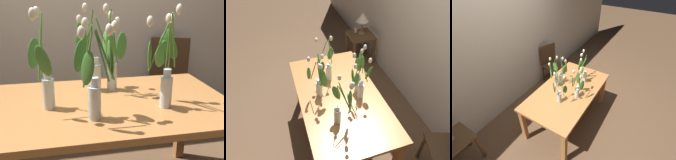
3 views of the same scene
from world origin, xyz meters
TOP-DOWN VIEW (x-y plane):
  - dining_table at (0.00, 0.00)m, footprint 1.60×0.90m
  - tulip_vase_0 at (-0.01, 0.24)m, footprint 0.27×0.17m
  - tulip_vase_1 at (-0.06, -0.21)m, footprint 0.24×0.22m
  - tulip_vase_2 at (0.11, 0.18)m, footprint 0.16×0.16m
  - tulip_vase_3 at (0.36, -0.09)m, footprint 0.25×0.18m
  - tulip_vase_4 at (-0.32, -0.04)m, footprint 0.16×0.22m
  - dining_chair at (0.87, 0.99)m, footprint 0.51×0.51m

SIDE VIEW (x-z plane):
  - dining_chair at x=0.87m, z-range 0.06..0.99m
  - dining_table at x=0.00m, z-range 0.28..1.02m
  - tulip_vase_2 at x=0.11m, z-range 0.64..1.21m
  - tulip_vase_4 at x=-0.32m, z-range 0.64..1.21m
  - tulip_vase_0 at x=-0.01m, z-range 0.66..1.24m
  - tulip_vase_1 at x=-0.06m, z-range 0.70..1.22m
  - tulip_vase_3 at x=0.36m, z-range 0.68..1.26m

